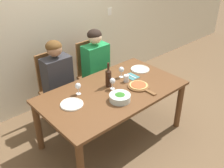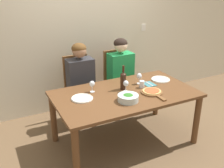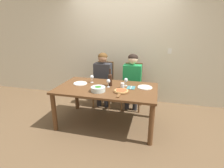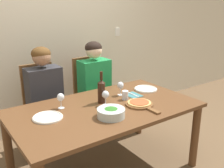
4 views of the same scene
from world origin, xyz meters
name	(u,v)px [view 4 (image 4 of 4)]	position (x,y,z in m)	size (l,w,h in m)	color
back_wall	(47,30)	(0.00, 1.33, 1.35)	(10.00, 0.06, 2.70)	beige
dining_table	(105,116)	(0.00, 0.00, 0.63)	(1.79, 1.01, 0.73)	brown
chair_left	(42,105)	(-0.31, 0.87, 0.53)	(0.42, 0.42, 1.01)	brown
chair_right	(91,94)	(0.35, 0.87, 0.53)	(0.42, 0.42, 1.01)	brown
person_woman	(45,90)	(-0.31, 0.75, 0.75)	(0.47, 0.51, 1.24)	#28282D
person_man	(95,81)	(0.35, 0.75, 0.75)	(0.47, 0.51, 1.24)	#28282D
wine_bottle	(101,91)	(0.03, 0.11, 0.85)	(0.07, 0.07, 0.32)	black
broccoli_bowl	(111,113)	(-0.09, -0.22, 0.77)	(0.25, 0.25, 0.09)	silver
dinner_plate_left	(48,117)	(-0.55, 0.08, 0.74)	(0.26, 0.26, 0.02)	silver
dinner_plate_right	(146,89)	(0.67, 0.16, 0.74)	(0.26, 0.26, 0.02)	silver
pizza_on_board	(140,104)	(0.30, -0.16, 0.74)	(0.27, 0.41, 0.04)	brown
wine_glass_left	(61,98)	(-0.36, 0.21, 0.83)	(0.07, 0.07, 0.15)	silver
wine_glass_right	(120,86)	(0.32, 0.18, 0.83)	(0.07, 0.07, 0.15)	silver
wine_glass_centre	(105,95)	(0.02, 0.03, 0.83)	(0.07, 0.07, 0.15)	silver
water_tumbler	(125,95)	(0.28, 0.05, 0.78)	(0.07, 0.07, 0.09)	silver
fork_on_napkin	(133,95)	(0.43, 0.09, 0.73)	(0.14, 0.18, 0.01)	#387075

